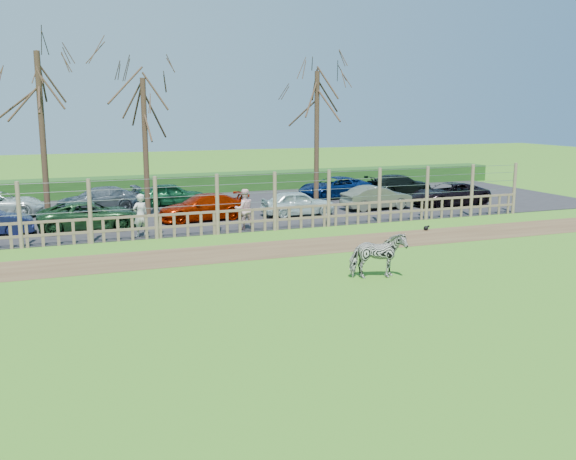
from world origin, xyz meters
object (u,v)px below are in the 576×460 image
object	(u,v)px
visitor_b	(244,209)
car_9	(98,199)
tree_right	(317,106)
car_3	(203,207)
car_5	(377,198)
tree_left	(40,96)
zebra	(378,256)
car_4	(298,203)
crow	(426,228)
car_2	(90,216)
car_12	(335,187)
car_10	(171,194)
car_6	(449,194)
tree_mid	(144,114)
visitor_a	(140,215)
car_13	(400,185)

from	to	relation	value
visitor_b	car_9	bearing A→B (deg)	-50.42
tree_right	visitor_b	world-z (taller)	tree_right
car_3	car_5	xyz separation A→B (m)	(9.06, -0.02, 0.00)
tree_left	car_5	distance (m)	16.54
zebra	car_4	size ratio (longest dim) A/B	0.48
car_4	car_9	world-z (taller)	same
crow	car_2	xyz separation A→B (m)	(-13.35, 5.11, 0.53)
tree_right	car_3	bearing A→B (deg)	-159.09
crow	car_12	bearing A→B (deg)	87.13
tree_right	visitor_b	xyz separation A→B (m)	(-5.68, -5.42, -4.34)
car_10	crow	bearing A→B (deg)	-138.54
visitor_b	crow	bearing A→B (deg)	160.52
car_3	car_6	xyz separation A→B (m)	(13.26, -0.23, 0.00)
tree_left	crow	size ratio (longest dim) A/B	28.84
tree_mid	visitor_a	distance (m)	6.43
car_6	car_9	distance (m)	18.16
car_2	car_3	size ratio (longest dim) A/B	1.04
car_4	visitor_a	bearing A→B (deg)	109.11
tree_left	zebra	world-z (taller)	tree_left
car_4	car_5	bearing A→B (deg)	-84.35
visitor_b	car_10	distance (m)	7.96
car_10	car_12	size ratio (longest dim) A/B	0.82
visitor_a	car_6	distance (m)	16.69
visitor_b	car_6	distance (m)	12.39
visitor_a	car_5	bearing A→B (deg)	175.36
zebra	car_4	distance (m)	11.66
car_2	car_5	distance (m)	14.08
visitor_a	car_4	size ratio (longest dim) A/B	0.49
car_12	car_13	bearing A→B (deg)	81.84
tree_left	crow	world-z (taller)	tree_left
crow	car_9	bearing A→B (deg)	141.31
visitor_a	car_12	size ratio (longest dim) A/B	0.40
crow	zebra	bearing A→B (deg)	-132.93
tree_mid	car_12	size ratio (longest dim) A/B	1.58
crow	car_4	bearing A→B (deg)	124.92
tree_right	car_9	size ratio (longest dim) A/B	1.78
car_3	car_9	size ratio (longest dim) A/B	1.00
car_5	car_9	bearing A→B (deg)	69.79
tree_right	car_6	bearing A→B (deg)	-23.79
tree_mid	car_13	xyz separation A→B (m)	(15.19, 2.31, -4.23)
car_3	visitor_b	bearing A→B (deg)	16.75
tree_mid	car_3	bearing A→B (deg)	-44.06
car_9	car_10	bearing A→B (deg)	93.20
car_2	car_3	distance (m)	5.05
tree_mid	zebra	xyz separation A→B (m)	(4.80, -13.96, -4.16)
car_10	car_13	distance (m)	13.52
zebra	crow	distance (m)	8.40
zebra	car_5	xyz separation A→B (m)	(6.43, 11.83, -0.07)
crow	car_3	world-z (taller)	car_3
tree_mid	visitor_a	world-z (taller)	tree_mid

